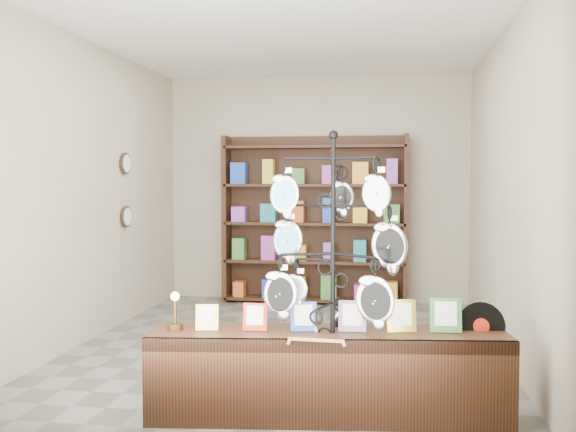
# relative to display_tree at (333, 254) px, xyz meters

# --- Properties ---
(ground) EXTENTS (5.00, 5.00, 0.00)m
(ground) POSITION_rel_display_tree_xyz_m (-0.60, 1.85, -1.11)
(ground) COLOR slate
(ground) RESTS_ON ground
(room_envelope) EXTENTS (5.00, 5.00, 5.00)m
(room_envelope) POSITION_rel_display_tree_xyz_m (-0.60, 1.85, 0.74)
(room_envelope) COLOR #B5AB92
(room_envelope) RESTS_ON ground
(display_tree) EXTENTS (0.99, 0.91, 1.93)m
(display_tree) POSITION_rel_display_tree_xyz_m (0.00, 0.00, 0.00)
(display_tree) COLOR black
(display_tree) RESTS_ON ground
(front_shelf) EXTENTS (2.44, 0.77, 0.85)m
(front_shelf) POSITION_rel_display_tree_xyz_m (-0.04, 0.04, -0.82)
(front_shelf) COLOR black
(front_shelf) RESTS_ON ground
(back_shelving) EXTENTS (2.42, 0.36, 2.20)m
(back_shelving) POSITION_rel_display_tree_xyz_m (-0.60, 4.14, -0.08)
(back_shelving) COLOR black
(back_shelving) RESTS_ON ground
(wall_clocks) EXTENTS (0.03, 0.24, 0.84)m
(wall_clocks) POSITION_rel_display_tree_xyz_m (-2.57, 2.65, 0.39)
(wall_clocks) COLOR black
(wall_clocks) RESTS_ON ground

